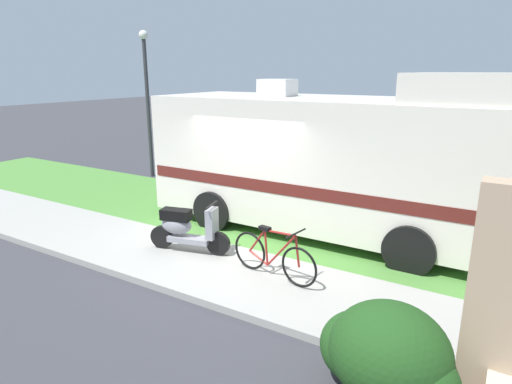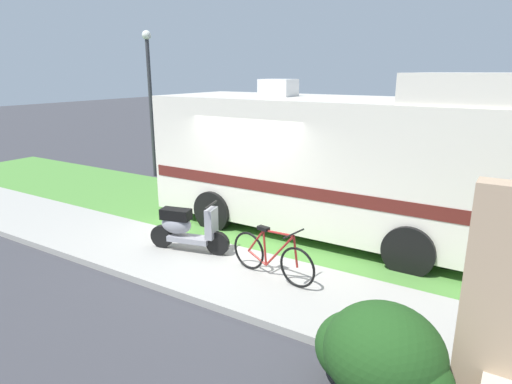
% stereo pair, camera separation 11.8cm
% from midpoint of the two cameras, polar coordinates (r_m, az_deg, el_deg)
% --- Properties ---
extents(ground_plane, '(80.00, 80.00, 0.00)m').
position_cam_midpoint_polar(ground_plane, '(8.86, -3.30, -7.01)').
color(ground_plane, '#38383D').
extents(sidewalk, '(24.00, 2.00, 0.12)m').
position_cam_midpoint_polar(sidewalk, '(7.96, -8.24, -9.40)').
color(sidewalk, '#9E9B93').
rests_on(sidewalk, ground).
extents(grass_strip, '(24.00, 3.40, 0.08)m').
position_cam_midpoint_polar(grass_strip, '(10.03, 1.53, -3.99)').
color(grass_strip, '#4C8438').
rests_on(grass_strip, ground).
extents(motorhome_rv, '(7.11, 2.75, 3.36)m').
position_cam_midpoint_polar(motorhome_rv, '(9.32, 8.75, 4.26)').
color(motorhome_rv, silver).
rests_on(motorhome_rv, ground).
extents(scooter, '(1.57, 0.64, 0.97)m').
position_cam_midpoint_polar(scooter, '(8.25, -9.53, -4.64)').
color(scooter, black).
rests_on(scooter, ground).
extents(bicycle, '(1.66, 0.52, 0.88)m').
position_cam_midpoint_polar(bicycle, '(7.16, 1.81, -8.37)').
color(bicycle, black).
rests_on(bicycle, ground).
extents(bush_by_porch, '(1.52, 1.14, 1.08)m').
position_cam_midpoint_polar(bush_by_porch, '(5.05, 16.05, -19.98)').
color(bush_by_porch, '#1E4719').
rests_on(bush_by_porch, ground).
extents(street_lamp_post, '(0.28, 0.28, 4.60)m').
position_cam_midpoint_polar(street_lamp_post, '(14.62, -14.28, 12.62)').
color(street_lamp_post, '#333338').
rests_on(street_lamp_post, ground).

